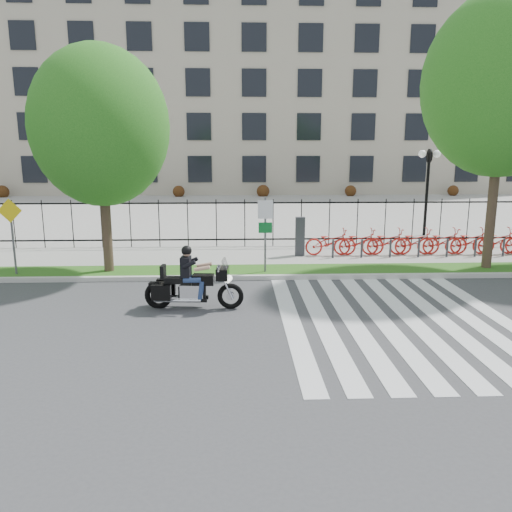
{
  "coord_description": "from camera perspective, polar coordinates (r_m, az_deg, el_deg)",
  "views": [
    {
      "loc": [
        0.87,
        -11.7,
        4.12
      ],
      "look_at": [
        1.44,
        3.0,
        1.02
      ],
      "focal_mm": 35.0,
      "sensor_mm": 36.0,
      "label": 1
    }
  ],
  "objects": [
    {
      "name": "plaza",
      "position": [
        36.94,
        -3.56,
        5.54
      ],
      "size": [
        80.0,
        34.0,
        0.1
      ],
      "primitive_type": "cube",
      "color": "gray",
      "rests_on": "ground"
    },
    {
      "name": "curb",
      "position": [
        16.34,
        -5.2,
        -2.51
      ],
      "size": [
        60.0,
        0.2,
        0.15
      ],
      "primitive_type": "cube",
      "color": "#B8B6AD",
      "rests_on": "ground"
    },
    {
      "name": "iron_fence",
      "position": [
        21.13,
        -4.56,
        3.77
      ],
      "size": [
        30.0,
        0.06,
        2.0
      ],
      "primitive_type": null,
      "color": "black",
      "rests_on": "sidewalk"
    },
    {
      "name": "sign_pole_warning",
      "position": [
        18.01,
        -26.16,
        3.07
      ],
      "size": [
        0.78,
        0.09,
        2.49
      ],
      "color": "#59595B",
      "rests_on": "grass_verge"
    },
    {
      "name": "motorcycle_rider",
      "position": [
        13.35,
        -7.21,
        -3.13
      ],
      "size": [
        2.67,
        0.82,
        2.06
      ],
      "color": "black",
      "rests_on": "ground"
    },
    {
      "name": "office_building",
      "position": [
        56.93,
        -3.23,
        17.77
      ],
      "size": [
        60.0,
        21.9,
        20.15
      ],
      "color": "#A79A86",
      "rests_on": "ground"
    },
    {
      "name": "crosswalk_stripes",
      "position": [
        13.02,
        15.72,
        -7.0
      ],
      "size": [
        5.7,
        8.0,
        0.01
      ],
      "primitive_type": null,
      "color": "silver",
      "rests_on": "ground"
    },
    {
      "name": "street_tree_1",
      "position": [
        17.23,
        -17.36,
        13.91
      ],
      "size": [
        4.44,
        4.44,
        7.3
      ],
      "color": "#3A2820",
      "rests_on": "grass_verge"
    },
    {
      "name": "lamp_post_right",
      "position": [
        25.42,
        19.1,
        9.18
      ],
      "size": [
        1.06,
        0.7,
        4.25
      ],
      "color": "black",
      "rests_on": "ground"
    },
    {
      "name": "ground",
      "position": [
        12.44,
        -6.14,
        -7.54
      ],
      "size": [
        120.0,
        120.0,
        0.0
      ],
      "primitive_type": "plane",
      "color": "#3C3B3E",
      "rests_on": "ground"
    },
    {
      "name": "bike_share_station",
      "position": [
        20.6,
        18.96,
        1.6
      ],
      "size": [
        10.06,
        0.88,
        1.5
      ],
      "color": "#2D2D33",
      "rests_on": "sidewalk"
    },
    {
      "name": "sign_pole_regulatory",
      "position": [
        16.48,
        1.07,
        3.58
      ],
      "size": [
        0.5,
        0.09,
        2.5
      ],
      "color": "#59595B",
      "rests_on": "grass_verge"
    },
    {
      "name": "grass_verge",
      "position": [
        17.16,
        -5.05,
        -1.8
      ],
      "size": [
        60.0,
        1.5,
        0.15
      ],
      "primitive_type": "cube",
      "color": "#225415",
      "rests_on": "ground"
    },
    {
      "name": "sidewalk",
      "position": [
        19.6,
        -4.7,
        -0.07
      ],
      "size": [
        60.0,
        3.5,
        0.15
      ],
      "primitive_type": "cube",
      "color": "gray",
      "rests_on": "ground"
    },
    {
      "name": "street_tree_2",
      "position": [
        18.91,
        26.46,
        17.15
      ],
      "size": [
        5.22,
        5.22,
        9.11
      ],
      "color": "#3A2820",
      "rests_on": "grass_verge"
    }
  ]
}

